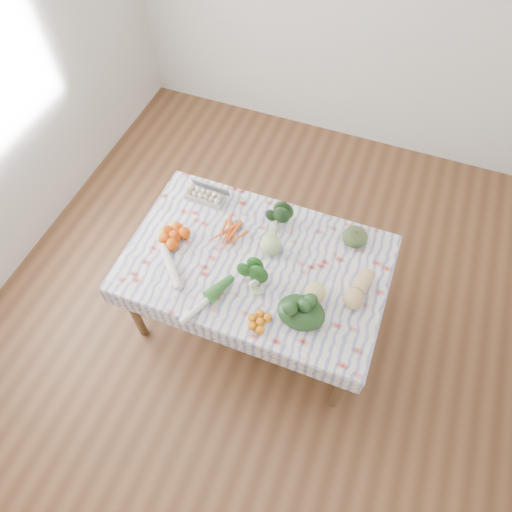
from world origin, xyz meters
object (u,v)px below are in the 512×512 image
dining_table (256,268)px  kabocha_squash (355,237)px  egg_carton (205,197)px  butternut_squash (359,289)px  grapefruit (315,292)px  cabbage (271,245)px

dining_table → kabocha_squash: kabocha_squash is taller
dining_table → egg_carton: size_ratio=5.80×
dining_table → butternut_squash: 0.67m
butternut_squash → grapefruit: grapefruit is taller
dining_table → butternut_squash: bearing=-0.0°
dining_table → egg_carton: (-0.51, 0.35, 0.12)m
dining_table → cabbage: 0.20m
grapefruit → cabbage: bearing=148.2°
dining_table → cabbage: cabbage is taller
butternut_squash → grapefruit: (-0.24, -0.12, 0.00)m
kabocha_squash → dining_table: bearing=-145.6°
egg_carton → butternut_squash: (1.17, -0.35, 0.03)m
butternut_squash → grapefruit: size_ratio=2.14×
grapefruit → butternut_squash: bearing=26.4°
dining_table → kabocha_squash: 0.67m
egg_carton → cabbage: cabbage is taller
cabbage → grapefruit: bearing=-31.8°
cabbage → butternut_squash: bearing=-10.1°
egg_carton → grapefruit: 1.04m
kabocha_squash → egg_carton: bearing=-178.6°
kabocha_squash → cabbage: size_ratio=1.19×
butternut_squash → cabbage: bearing=179.8°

